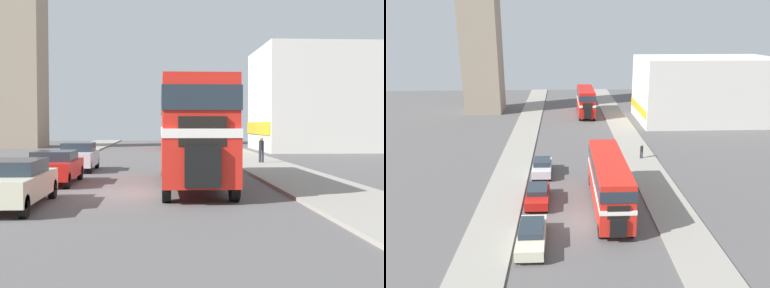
# 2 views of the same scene
# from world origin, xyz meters

# --- Properties ---
(ground_plane) EXTENTS (120.00, 120.00, 0.00)m
(ground_plane) POSITION_xyz_m (0.00, 0.00, 0.00)
(ground_plane) COLOR #565454
(sidewalk_right) EXTENTS (3.50, 120.00, 0.12)m
(sidewalk_right) POSITION_xyz_m (6.75, 0.00, 0.06)
(sidewalk_right) COLOR gray
(sidewalk_right) RESTS_ON ground_plane
(double_decker_bus) EXTENTS (2.47, 10.80, 4.07)m
(double_decker_bus) POSITION_xyz_m (1.91, 2.29, 2.42)
(double_decker_bus) COLOR red
(double_decker_bus) RESTS_ON ground_plane
(bus_distant) EXTENTS (2.52, 9.55, 4.28)m
(bus_distant) POSITION_xyz_m (2.10, 34.81, 2.53)
(bus_distant) COLOR red
(bus_distant) RESTS_ON ground_plane
(car_parked_near) EXTENTS (1.78, 4.66, 1.41)m
(car_parked_near) POSITION_xyz_m (-3.75, -2.91, 0.74)
(car_parked_near) COLOR beige
(car_parked_near) RESTS_ON ground_plane
(car_parked_mid) EXTENTS (1.82, 4.21, 1.36)m
(car_parked_mid) POSITION_xyz_m (-3.74, 3.30, 0.72)
(car_parked_mid) COLOR red
(car_parked_mid) RESTS_ON ground_plane
(car_parked_far) EXTENTS (1.78, 4.00, 1.49)m
(car_parked_far) POSITION_xyz_m (-3.68, 9.45, 0.77)
(car_parked_far) COLOR silver
(car_parked_far) RESTS_ON ground_plane
(pedestrian_walking) EXTENTS (0.31, 0.31, 1.54)m
(pedestrian_walking) POSITION_xyz_m (6.83, 13.36, 0.99)
(pedestrian_walking) COLOR #282833
(pedestrian_walking) RESTS_ON sidewalk_right
(shop_building_block) EXTENTS (19.79, 11.69, 9.49)m
(shop_building_block) POSITION_xyz_m (19.64, 30.38, 4.74)
(shop_building_block) COLOR silver
(shop_building_block) RESTS_ON ground_plane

